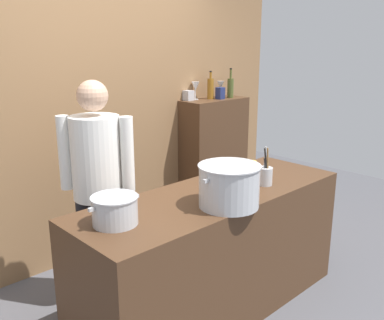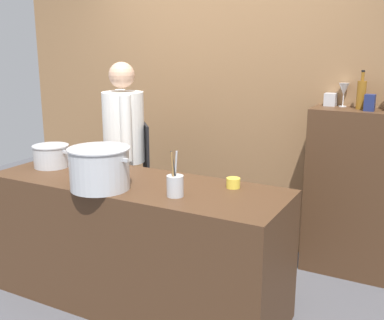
% 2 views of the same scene
% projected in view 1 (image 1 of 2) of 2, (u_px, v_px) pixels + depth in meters
% --- Properties ---
extents(ground_plane, '(8.00, 8.00, 0.00)m').
position_uv_depth(ground_plane, '(213.00, 307.00, 3.18)').
color(ground_plane, '#4C4C51').
extents(brick_back_panel, '(4.40, 0.10, 3.00)m').
position_uv_depth(brick_back_panel, '(99.00, 89.00, 3.76)').
color(brick_back_panel, olive).
rests_on(brick_back_panel, ground_plane).
extents(prep_counter, '(2.07, 0.70, 0.90)m').
position_uv_depth(prep_counter, '(214.00, 252.00, 3.06)').
color(prep_counter, '#472D1C').
rests_on(prep_counter, ground_plane).
extents(bar_cabinet, '(0.76, 0.32, 1.32)m').
position_uv_depth(bar_cabinet, '(214.00, 160.00, 4.67)').
color(bar_cabinet, '#472D1C').
rests_on(bar_cabinet, ground_plane).
extents(chef, '(0.43, 0.45, 1.66)m').
position_uv_depth(chef, '(98.00, 180.00, 3.00)').
color(chef, black).
rests_on(chef, ground_plane).
extents(stockpot_large, '(0.45, 0.39, 0.27)m').
position_uv_depth(stockpot_large, '(229.00, 186.00, 2.67)').
color(stockpot_large, '#B7BABF').
rests_on(stockpot_large, prep_counter).
extents(stockpot_small, '(0.33, 0.27, 0.16)m').
position_uv_depth(stockpot_small, '(115.00, 210.00, 2.42)').
color(stockpot_small, '#B7BABF').
rests_on(stockpot_small, prep_counter).
extents(utensil_crock, '(0.10, 0.10, 0.28)m').
position_uv_depth(utensil_crock, '(265.00, 175.00, 3.09)').
color(utensil_crock, '#B7BABF').
rests_on(utensil_crock, prep_counter).
extents(butter_jar, '(0.09, 0.09, 0.06)m').
position_uv_depth(butter_jar, '(251.00, 165.00, 3.49)').
color(butter_jar, yellow).
rests_on(butter_jar, prep_counter).
extents(wine_bottle_olive, '(0.07, 0.07, 0.31)m').
position_uv_depth(wine_bottle_olive, '(230.00, 87.00, 4.57)').
color(wine_bottle_olive, '#475123').
rests_on(wine_bottle_olive, bar_cabinet).
extents(wine_bottle_amber, '(0.07, 0.07, 0.29)m').
position_uv_depth(wine_bottle_amber, '(211.00, 88.00, 4.46)').
color(wine_bottle_amber, '#8C5919').
rests_on(wine_bottle_amber, bar_cabinet).
extents(wine_glass_tall, '(0.08, 0.08, 0.17)m').
position_uv_depth(wine_glass_tall, '(221.00, 85.00, 4.62)').
color(wine_glass_tall, silver).
rests_on(wine_glass_tall, bar_cabinet).
extents(wine_glass_wide, '(0.08, 0.08, 0.18)m').
position_uv_depth(wine_glass_wide, '(195.00, 87.00, 4.42)').
color(wine_glass_wide, silver).
rests_on(wine_glass_wide, bar_cabinet).
extents(spice_tin_silver, '(0.09, 0.09, 0.10)m').
position_uv_depth(spice_tin_silver, '(188.00, 95.00, 4.37)').
color(spice_tin_silver, '#B2B2B7').
rests_on(spice_tin_silver, bar_cabinet).
extents(spice_tin_navy, '(0.07, 0.07, 0.12)m').
position_uv_depth(spice_tin_navy, '(220.00, 93.00, 4.48)').
color(spice_tin_navy, navy).
rests_on(spice_tin_navy, bar_cabinet).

